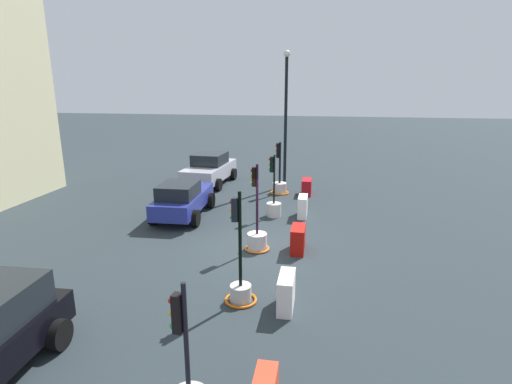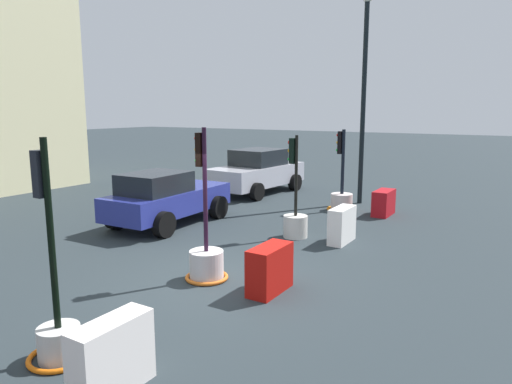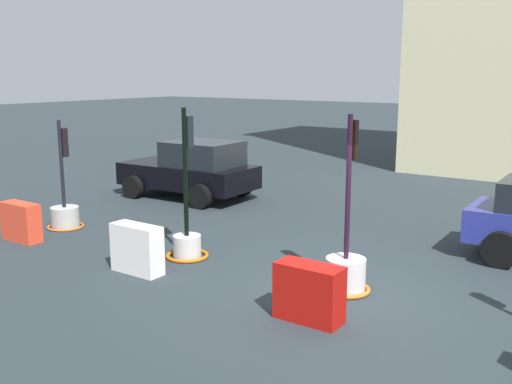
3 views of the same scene
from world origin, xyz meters
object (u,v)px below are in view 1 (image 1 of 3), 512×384
at_px(car_blue_estate, 182,199).
at_px(construction_barrier_4, 307,187).
at_px(construction_barrier_1, 286,292).
at_px(construction_barrier_2, 298,239).
at_px(traffic_light_2, 257,238).
at_px(street_lamp_post, 286,111).
at_px(traffic_light_1, 240,285).
at_px(traffic_light_3, 274,205).
at_px(car_silver_hatchback, 210,169).
at_px(construction_barrier_3, 303,206).
at_px(traffic_light_4, 279,185).

bearing_deg(car_blue_estate, construction_barrier_4, -48.17).
height_order(construction_barrier_1, construction_barrier_4, construction_barrier_1).
bearing_deg(car_blue_estate, construction_barrier_2, -119.24).
height_order(traffic_light_2, street_lamp_post, street_lamp_post).
relative_size(construction_barrier_1, car_blue_estate, 0.25).
relative_size(traffic_light_1, traffic_light_3, 1.12).
height_order(traffic_light_3, car_silver_hatchback, traffic_light_3).
xyz_separation_m(traffic_light_2, construction_barrier_4, (7.49, -1.33, -0.02)).
xyz_separation_m(traffic_light_2, construction_barrier_3, (3.86, -1.34, 0.03)).
bearing_deg(traffic_light_1, construction_barrier_2, -19.61).
distance_m(construction_barrier_3, street_lamp_post, 6.45).
relative_size(traffic_light_3, construction_barrier_4, 2.54).
distance_m(construction_barrier_2, car_silver_hatchback, 10.46).
xyz_separation_m(car_blue_estate, street_lamp_post, (6.01, -3.77, 3.36)).
relative_size(traffic_light_1, traffic_light_4, 1.11).
height_order(traffic_light_1, street_lamp_post, street_lamp_post).
relative_size(car_blue_estate, street_lamp_post, 0.57).
height_order(traffic_light_1, construction_barrier_4, traffic_light_1).
relative_size(construction_barrier_1, car_silver_hatchback, 0.23).
height_order(construction_barrier_2, street_lamp_post, street_lamp_post).
bearing_deg(street_lamp_post, construction_barrier_4, -138.84).
bearing_deg(traffic_light_3, traffic_light_2, 178.37).
bearing_deg(traffic_light_3, car_blue_estate, 100.76).
xyz_separation_m(traffic_light_3, car_blue_estate, (-0.73, 3.84, 0.30)).
distance_m(traffic_light_2, street_lamp_post, 9.72).
bearing_deg(traffic_light_4, traffic_light_1, -178.84).
relative_size(traffic_light_3, car_blue_estate, 0.65).
bearing_deg(street_lamp_post, traffic_light_1, -179.51).
xyz_separation_m(traffic_light_1, car_silver_hatchback, (12.33, 4.38, 0.39)).
bearing_deg(traffic_light_2, construction_barrier_4, -10.08).
distance_m(traffic_light_1, street_lamp_post, 12.95).
bearing_deg(car_blue_estate, street_lamp_post, -32.05).
relative_size(traffic_light_4, car_blue_estate, 0.65).
bearing_deg(construction_barrier_1, traffic_light_2, 20.74).
height_order(traffic_light_2, construction_barrier_1, traffic_light_2).
bearing_deg(traffic_light_2, car_blue_estate, 51.55).
bearing_deg(traffic_light_1, construction_barrier_1, -96.89).
distance_m(traffic_light_1, traffic_light_4, 10.93).
bearing_deg(car_blue_estate, traffic_light_2, -128.45).
distance_m(traffic_light_3, construction_barrier_2, 3.83).
bearing_deg(street_lamp_post, car_silver_hatchback, 91.22).
height_order(traffic_light_2, construction_barrier_3, traffic_light_2).
distance_m(construction_barrier_2, car_blue_estate, 5.89).
bearing_deg(traffic_light_2, construction_barrier_3, -19.10).
bearing_deg(street_lamp_post, car_blue_estate, 147.95).
xyz_separation_m(construction_barrier_2, construction_barrier_4, (7.40, 0.07, -0.03)).
distance_m(traffic_light_1, construction_barrier_4, 11.00).
xyz_separation_m(construction_barrier_4, car_silver_hatchback, (1.39, 5.57, 0.46)).
bearing_deg(street_lamp_post, construction_barrier_2, -171.28).
height_order(construction_barrier_1, car_blue_estate, car_blue_estate).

